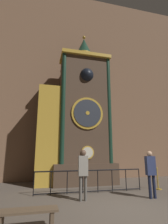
{
  "coord_description": "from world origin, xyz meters",
  "views": [
    {
      "loc": [
        -2.78,
        -4.98,
        1.69
      ],
      "look_at": [
        -0.4,
        4.52,
        3.88
      ],
      "focal_mm": 28.0,
      "sensor_mm": 36.0,
      "label": 1
    }
  ],
  "objects": [
    {
      "name": "railing_fence",
      "position": [
        -0.64,
        2.49,
        0.51
      ],
      "size": [
        4.61,
        0.05,
        0.91
      ],
      "color": "black",
      "rests_on": "ground_plane"
    },
    {
      "name": "stanchion_post",
      "position": [
        2.52,
        2.38,
        0.3
      ],
      "size": [
        0.28,
        0.28,
        0.95
      ],
      "color": "#B28E33",
      "rests_on": "ground_plane"
    },
    {
      "name": "visitor_far",
      "position": [
        1.34,
        1.1,
        1.02
      ],
      "size": [
        0.37,
        0.27,
        1.69
      ],
      "rotation": [
        0.0,
        0.0,
        -0.15
      ],
      "color": "#1B213A",
      "rests_on": "ground_plane"
    },
    {
      "name": "visitor_bench",
      "position": [
        -2.96,
        -0.6,
        0.31
      ],
      "size": [
        1.33,
        0.4,
        0.44
      ],
      "color": "brown",
      "rests_on": "ground_plane"
    },
    {
      "name": "visitor_near",
      "position": [
        -1.22,
        1.4,
        1.05
      ],
      "size": [
        0.36,
        0.25,
        1.74
      ],
      "rotation": [
        0.0,
        0.0,
        -0.09
      ],
      "color": "#58554F",
      "rests_on": "ground_plane"
    },
    {
      "name": "clock_tower",
      "position": [
        -0.76,
        4.5,
        3.57
      ],
      "size": [
        4.24,
        1.82,
        8.85
      ],
      "color": "brown",
      "rests_on": "ground_plane"
    },
    {
      "name": "ground_plane",
      "position": [
        0.0,
        0.0,
        0.0
      ],
      "size": [
        28.0,
        28.0,
        0.0
      ],
      "primitive_type": "plane",
      "color": "brown"
    },
    {
      "name": "cathedral_back_wall",
      "position": [
        -0.09,
        6.06,
        6.61
      ],
      "size": [
        24.0,
        0.32,
        13.23
      ],
      "color": "#846047",
      "rests_on": "ground_plane"
    }
  ]
}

